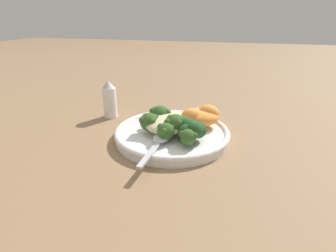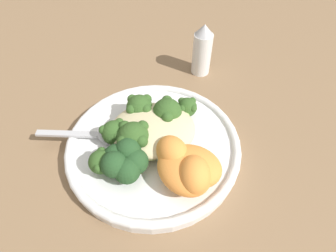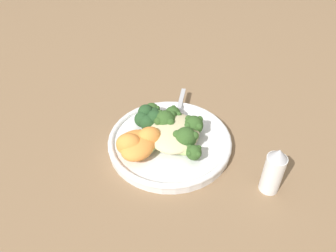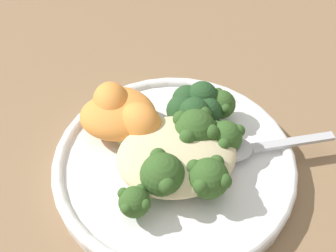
{
  "view_description": "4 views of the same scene",
  "coord_description": "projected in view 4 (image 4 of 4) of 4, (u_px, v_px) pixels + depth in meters",
  "views": [
    {
      "loc": [
        -0.48,
        -0.11,
        0.24
      ],
      "look_at": [
        -0.01,
        0.01,
        0.03
      ],
      "focal_mm": 28.0,
      "sensor_mm": 36.0,
      "label": 1
    },
    {
      "loc": [
        0.02,
        -0.22,
        0.3
      ],
      "look_at": [
        0.02,
        0.01,
        0.04
      ],
      "focal_mm": 28.0,
      "sensor_mm": 36.0,
      "label": 2
    },
    {
      "loc": [
        0.45,
        0.05,
        0.45
      ],
      "look_at": [
        -0.01,
        -0.01,
        0.04
      ],
      "focal_mm": 35.0,
      "sensor_mm": 36.0,
      "label": 3
    },
    {
      "loc": [
        0.07,
        0.26,
        0.38
      ],
      "look_at": [
        0.0,
        -0.01,
        0.06
      ],
      "focal_mm": 50.0,
      "sensor_mm": 36.0,
      "label": 4
    }
  ],
  "objects": [
    {
      "name": "broccoli_stalk_5",
      "position": [
        205.0,
        113.0,
        0.47
      ],
      "size": [
        0.11,
        0.05,
        0.03
      ],
      "rotation": [
        0.0,
        0.0,
        3.38
      ],
      "color": "#ADC675",
      "rests_on": "plate"
    },
    {
      "name": "sweet_potato_chunk_0",
      "position": [
        112.0,
        103.0,
        0.47
      ],
      "size": [
        0.04,
        0.05,
        0.04
      ],
      "primitive_type": "ellipsoid",
      "rotation": [
        0.0,
        0.0,
        4.72
      ],
      "color": "orange",
      "rests_on": "plate"
    },
    {
      "name": "ground_plane",
      "position": [
        174.0,
        172.0,
        0.46
      ],
      "size": [
        4.0,
        4.0,
        0.0
      ],
      "primitive_type": "plane",
      "color": "#846647"
    },
    {
      "name": "broccoli_stalk_0",
      "position": [
        137.0,
        179.0,
        0.42
      ],
      "size": [
        0.05,
        0.1,
        0.03
      ],
      "rotation": [
        0.0,
        0.0,
        1.27
      ],
      "color": "#ADC675",
      "rests_on": "plate"
    },
    {
      "name": "broccoli_stalk_4",
      "position": [
        190.0,
        131.0,
        0.44
      ],
      "size": [
        0.1,
        0.04,
        0.04
      ],
      "rotation": [
        0.0,
        0.0,
        2.92
      ],
      "color": "#ADC675",
      "rests_on": "plate"
    },
    {
      "name": "broccoli_stalk_1",
      "position": [
        158.0,
        168.0,
        0.42
      ],
      "size": [
        0.04,
        0.1,
        0.04
      ],
      "rotation": [
        0.0,
        0.0,
        1.69
      ],
      "color": "#ADC675",
      "rests_on": "plate"
    },
    {
      "name": "kale_tuft",
      "position": [
        194.0,
        106.0,
        0.47
      ],
      "size": [
        0.05,
        0.06,
        0.04
      ],
      "color": "#234723",
      "rests_on": "plate"
    },
    {
      "name": "broccoli_stalk_2",
      "position": [
        195.0,
        171.0,
        0.42
      ],
      "size": [
        0.08,
        0.11,
        0.04
      ],
      "rotation": [
        0.0,
        0.0,
        2.17
      ],
      "color": "#ADC675",
      "rests_on": "plate"
    },
    {
      "name": "sweet_potato_chunk_2",
      "position": [
        115.0,
        117.0,
        0.46
      ],
      "size": [
        0.09,
        0.08,
        0.03
      ],
      "primitive_type": "ellipsoid",
      "rotation": [
        0.0,
        0.0,
        5.88
      ],
      "color": "orange",
      "rests_on": "plate"
    },
    {
      "name": "quinoa_mound",
      "position": [
        177.0,
        155.0,
        0.43
      ],
      "size": [
        0.11,
        0.1,
        0.03
      ],
      "primitive_type": "ellipsoid",
      "color": "beige",
      "rests_on": "plate"
    },
    {
      "name": "spoon",
      "position": [
        245.0,
        148.0,
        0.45
      ],
      "size": [
        0.13,
        0.03,
        0.01
      ],
      "rotation": [
        0.0,
        0.0,
        3.08
      ],
      "color": "#B7B7BC",
      "rests_on": "plate"
    },
    {
      "name": "broccoli_stalk_3",
      "position": [
        211.0,
        139.0,
        0.44
      ],
      "size": [
        0.11,
        0.05,
        0.03
      ],
      "rotation": [
        0.0,
        0.0,
        2.83
      ],
      "color": "#ADC675",
      "rests_on": "plate"
    },
    {
      "name": "plate",
      "position": [
        173.0,
        163.0,
        0.46
      ],
      "size": [
        0.24,
        0.24,
        0.02
      ],
      "color": "white",
      "rests_on": "ground_plane"
    },
    {
      "name": "sweet_potato_chunk_3",
      "position": [
        141.0,
        123.0,
        0.45
      ],
      "size": [
        0.05,
        0.06,
        0.04
      ],
      "primitive_type": "ellipsoid",
      "rotation": [
        0.0,
        0.0,
        5.25
      ],
      "color": "orange",
      "rests_on": "plate"
    },
    {
      "name": "sweet_potato_chunk_1",
      "position": [
        124.0,
        111.0,
        0.47
      ],
      "size": [
        0.09,
        0.09,
        0.03
      ],
      "primitive_type": "ellipsoid",
      "rotation": [
        0.0,
        0.0,
        5.33
      ],
      "color": "orange",
      "rests_on": "plate"
    }
  ]
}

